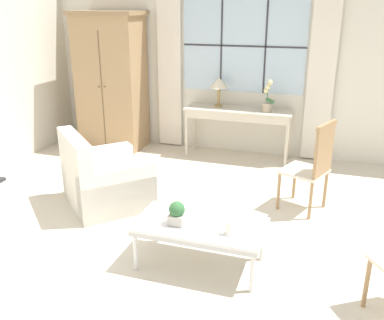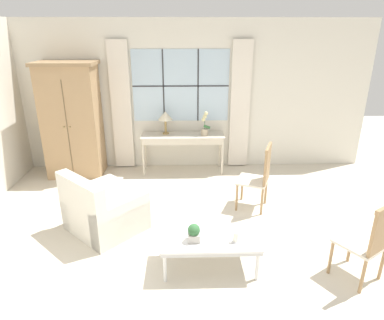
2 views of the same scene
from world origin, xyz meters
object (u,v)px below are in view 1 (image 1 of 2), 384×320
object	(u,v)px
potted_orchid	(267,100)
potted_plant_small	(177,213)
console_table	(238,115)
pillar_candle	(229,228)
armoire	(112,81)
table_lamp	(219,84)
side_chair_wooden	(314,163)
armchair_upholstered	(105,181)
coffee_table	(200,228)

from	to	relation	value
potted_orchid	potted_plant_small	distance (m)	2.96
console_table	pillar_candle	size ratio (longest dim) A/B	11.62
armoire	pillar_candle	world-z (taller)	armoire
armoire	table_lamp	distance (m)	1.69
table_lamp	potted_plant_small	size ratio (longest dim) A/B	2.10
pillar_candle	console_table	bearing A→B (deg)	100.85
table_lamp	pillar_candle	bearing A→B (deg)	-73.70
side_chair_wooden	table_lamp	bearing A→B (deg)	133.12
armchair_upholstered	console_table	bearing A→B (deg)	62.00
table_lamp	side_chair_wooden	bearing A→B (deg)	-46.88
armoire	side_chair_wooden	distance (m)	3.51
table_lamp	pillar_candle	size ratio (longest dim) A/B	3.25
armchair_upholstered	side_chair_wooden	distance (m)	2.33
potted_plant_small	armoire	bearing A→B (deg)	126.27
console_table	armchair_upholstered	world-z (taller)	armchair_upholstered
potted_orchid	potted_plant_small	world-z (taller)	potted_orchid
pillar_candle	coffee_table	bearing A→B (deg)	158.49
potted_orchid	coffee_table	world-z (taller)	potted_orchid
side_chair_wooden	potted_plant_small	size ratio (longest dim) A/B	4.95
table_lamp	side_chair_wooden	size ratio (longest dim) A/B	0.42
coffee_table	armchair_upholstered	bearing A→B (deg)	148.98
console_table	side_chair_wooden	size ratio (longest dim) A/B	1.51
coffee_table	pillar_candle	distance (m)	0.31
armoire	console_table	world-z (taller)	armoire
side_chair_wooden	pillar_candle	size ratio (longest dim) A/B	7.67
armoire	potted_orchid	world-z (taller)	armoire
potted_orchid	pillar_candle	xyz separation A→B (m)	(0.16, -2.96, -0.44)
console_table	potted_orchid	distance (m)	0.48
armoire	coffee_table	bearing A→B (deg)	-50.74
potted_orchid	console_table	bearing A→B (deg)	173.83
armchair_upholstered	potted_plant_small	bearing A→B (deg)	-36.89
coffee_table	side_chair_wooden	bearing A→B (deg)	58.32
side_chair_wooden	potted_plant_small	bearing A→B (deg)	-125.59
coffee_table	pillar_candle	xyz separation A→B (m)	(0.27, -0.11, 0.10)
armchair_upholstered	potted_plant_small	size ratio (longest dim) A/B	5.95
table_lamp	side_chair_wooden	distance (m)	2.22
table_lamp	coffee_table	xyz separation A→B (m)	(0.62, -2.96, -0.71)
armoire	potted_plant_small	bearing A→B (deg)	-53.73
table_lamp	coffee_table	size ratio (longest dim) A/B	0.39
armchair_upholstered	pillar_candle	xyz separation A→B (m)	(1.67, -0.95, 0.18)
table_lamp	armchair_upholstered	distance (m)	2.39
potted_orchid	side_chair_wooden	xyz separation A→B (m)	(0.74, -1.47, -0.33)
potted_orchid	armchair_upholstered	xyz separation A→B (m)	(-1.51, -2.01, -0.63)
side_chair_wooden	coffee_table	distance (m)	1.64
armchair_upholstered	table_lamp	bearing A→B (deg)	69.98
armoire	coffee_table	world-z (taller)	armoire
table_lamp	side_chair_wooden	world-z (taller)	table_lamp
console_table	potted_orchid	xyz separation A→B (m)	(0.41, -0.04, 0.25)
potted_orchid	table_lamp	bearing A→B (deg)	171.59
console_table	table_lamp	xyz separation A→B (m)	(-0.32, 0.06, 0.42)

